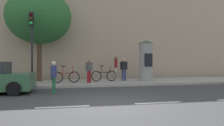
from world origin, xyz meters
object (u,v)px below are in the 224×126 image
street_tree (39,17)px  pedestrian_tallest (54,74)px  pedestrian_in_red_top (116,65)px  pedestrian_in_dark_shirt (89,69)px  bicycle_leaning (66,77)px  bicycle_upright (104,76)px  poster_column (146,60)px  traffic_light (32,36)px  pedestrian_in_light_jacket (124,68)px

street_tree → pedestrian_tallest: street_tree is taller
pedestrian_in_red_top → pedestrian_in_dark_shirt: 2.99m
bicycle_leaning → bicycle_upright: bearing=13.6°
poster_column → bicycle_leaning: 5.60m
traffic_light → street_tree: (0.06, 2.57, 1.62)m
pedestrian_tallest → pedestrian_in_red_top: (4.16, 5.08, 0.29)m
pedestrian_in_red_top → poster_column: bearing=-39.0°
traffic_light → poster_column: size_ratio=1.45×
bicycle_upright → pedestrian_tallest: bearing=-128.4°
pedestrian_in_red_top → pedestrian_in_light_jacket: (0.33, -1.14, -0.15)m
pedestrian_in_light_jacket → bicycle_leaning: (-3.99, -0.70, -0.51)m
pedestrian_in_red_top → pedestrian_in_dark_shirt: (-2.20, -2.02, -0.16)m
pedestrian_tallest → bicycle_leaning: bearing=81.2°
street_tree → pedestrian_in_dark_shirt: bearing=-26.9°
pedestrian_in_light_jacket → bicycle_leaning: bearing=-170.1°
traffic_light → pedestrian_in_light_jacket: traffic_light is taller
pedestrian_in_dark_shirt → bicycle_upright: bearing=36.3°
pedestrian_in_red_top → pedestrian_in_light_jacket: pedestrian_in_red_top is taller
pedestrian_in_light_jacket → traffic_light: bearing=-162.8°
pedestrian_in_light_jacket → bicycle_leaning: pedestrian_in_light_jacket is taller
street_tree → pedestrian_in_light_jacket: size_ratio=4.01×
pedestrian_in_dark_shirt → bicycle_upright: size_ratio=0.86×
pedestrian_tallest → pedestrian_in_dark_shirt: 3.63m
street_tree → pedestrian_tallest: size_ratio=4.07×
bicycle_leaning → pedestrian_in_red_top: bearing=26.6°
traffic_light → street_tree: bearing=88.7°
street_tree → pedestrian_in_dark_shirt: street_tree is taller
traffic_light → street_tree: street_tree is taller
pedestrian_tallest → bicycle_upright: size_ratio=0.87×
street_tree → bicycle_upright: bearing=-11.0°
pedestrian_in_dark_shirt → bicycle_leaning: pedestrian_in_dark_shirt is taller
traffic_light → pedestrian_tallest: 3.24m
poster_column → pedestrian_tallest: size_ratio=1.85×
bicycle_upright → pedestrian_in_light_jacket: bearing=3.3°
traffic_light → bicycle_upright: traffic_light is taller
pedestrian_in_dark_shirt → poster_column: bearing=7.6°
pedestrian_tallest → pedestrian_in_light_jacket: bearing=41.3°
bicycle_leaning → bicycle_upright: (2.56, 0.62, 0.00)m
poster_column → pedestrian_tallest: 7.02m
street_tree → traffic_light: bearing=-91.3°
street_tree → pedestrian_in_light_jacket: street_tree is taller
street_tree → bicycle_leaning: (1.79, -1.46, -4.01)m
pedestrian_in_red_top → traffic_light: bearing=-151.9°
pedestrian_in_light_jacket → bicycle_leaning: 4.08m
poster_column → pedestrian_tallest: bearing=-149.1°
bicycle_upright → pedestrian_in_red_top: bearing=47.9°
pedestrian_tallest → bicycle_upright: 4.94m
traffic_light → pedestrian_in_dark_shirt: size_ratio=2.72×
street_tree → pedestrian_tallest: (1.29, -4.70, -3.65)m
pedestrian_in_dark_shirt → pedestrian_in_light_jacket: pedestrian_in_light_jacket is taller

